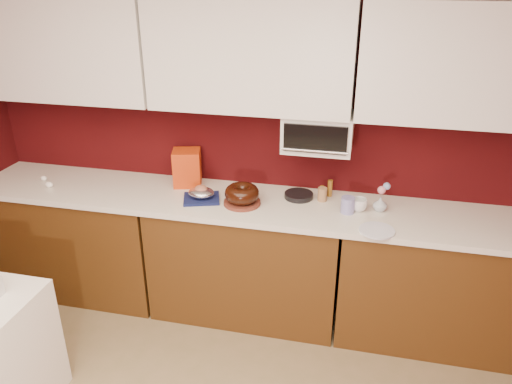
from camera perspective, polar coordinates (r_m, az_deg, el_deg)
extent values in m
cube|color=#3B0809|center=(3.56, 0.01, 6.19)|extent=(4.00, 0.02, 2.50)
cube|color=#4D2C0F|center=(4.13, -19.44, -5.06)|extent=(1.31, 0.58, 0.86)
cube|color=#4D2C0F|center=(3.64, -1.09, -7.70)|extent=(1.31, 0.58, 0.86)
cube|color=#4D2C0F|center=(3.61, 20.26, -9.75)|extent=(1.31, 0.58, 0.86)
cube|color=silver|center=(3.42, -1.14, -1.31)|extent=(4.00, 0.62, 0.04)
cube|color=white|center=(3.80, -21.37, 15.06)|extent=(1.31, 0.33, 0.70)
cube|color=white|center=(3.26, -0.66, 15.35)|extent=(1.31, 0.33, 0.70)
cube|color=white|center=(3.23, 23.74, 13.25)|extent=(1.31, 0.33, 0.70)
cube|color=white|center=(3.32, 7.10, 6.88)|extent=(0.45, 0.30, 0.25)
cube|color=black|center=(3.17, 6.78, 6.03)|extent=(0.40, 0.02, 0.18)
cylinder|color=silver|center=(3.18, 6.68, 4.66)|extent=(0.42, 0.02, 0.02)
cylinder|color=maroon|center=(3.36, -1.60, -1.23)|extent=(0.32, 0.32, 0.02)
torus|color=black|center=(3.33, -1.62, -0.17)|extent=(0.28, 0.28, 0.09)
cube|color=#131A48|center=(3.44, -6.24, -0.75)|extent=(0.29, 0.27, 0.02)
ellipsoid|color=white|center=(3.42, -6.28, -0.06)|extent=(0.21, 0.19, 0.07)
ellipsoid|color=#AA664D|center=(3.41, -6.30, 0.32)|extent=(0.11, 0.10, 0.06)
cube|color=#A9190B|center=(3.65, -7.88, 2.76)|extent=(0.23, 0.22, 0.26)
cylinder|color=black|center=(3.46, 4.91, -0.39)|extent=(0.20, 0.20, 0.03)
imported|color=white|center=(3.32, 11.69, -1.29)|extent=(0.11, 0.11, 0.10)
cylinder|color=navy|center=(3.28, 10.45, -1.47)|extent=(0.12, 0.12, 0.11)
imported|color=#A8B4BE|center=(3.35, 14.01, -1.24)|extent=(0.08, 0.08, 0.11)
sphere|color=#D87D8B|center=(3.31, 14.17, 0.22)|extent=(0.05, 0.05, 0.05)
sphere|color=#7D97C9|center=(3.32, 14.72, 0.65)|extent=(0.05, 0.05, 0.05)
cylinder|color=white|center=(3.11, 13.65, -4.30)|extent=(0.23, 0.23, 0.01)
cylinder|color=#826217|center=(3.46, 7.54, -0.03)|extent=(0.04, 0.04, 0.09)
cylinder|color=#996F45|center=(3.42, 7.59, -0.27)|extent=(0.07, 0.07, 0.09)
ellipsoid|color=white|center=(3.90, -22.56, 0.78)|extent=(0.06, 0.05, 0.04)
ellipsoid|color=white|center=(4.05, -23.11, 1.46)|extent=(0.06, 0.05, 0.04)
cylinder|color=brown|center=(3.49, 8.45, 0.44)|extent=(0.04, 0.04, 0.12)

